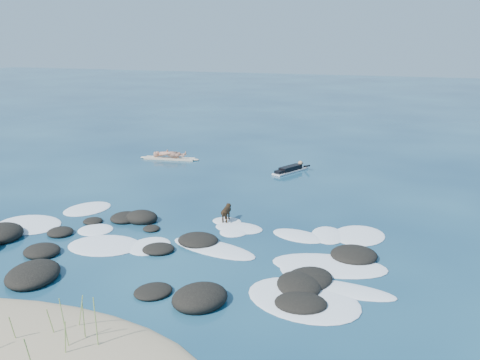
% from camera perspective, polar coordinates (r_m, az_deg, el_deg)
% --- Properties ---
extents(ground, '(160.00, 160.00, 0.00)m').
position_cam_1_polar(ground, '(19.19, -6.20, -5.33)').
color(ground, '#0A2642').
rests_on(ground, ground).
extents(sand_dune, '(9.00, 4.40, 0.60)m').
position_cam_1_polar(sand_dune, '(13.09, -22.79, -16.86)').
color(sand_dune, '#9E8966').
rests_on(sand_dune, ground).
extents(dune_grass, '(3.45, 2.07, 1.23)m').
position_cam_1_polar(dune_grass, '(12.60, -20.70, -14.72)').
color(dune_grass, '#80A04D').
rests_on(dune_grass, ground).
extents(reef_rocks, '(13.60, 7.09, 0.60)m').
position_cam_1_polar(reef_rocks, '(16.92, -10.99, -8.00)').
color(reef_rocks, black).
rests_on(reef_rocks, ground).
extents(breaking_foam, '(14.54, 7.93, 0.12)m').
position_cam_1_polar(breaking_foam, '(17.47, -1.91, -7.32)').
color(breaking_foam, white).
rests_on(breaking_foam, ground).
extents(standing_surfer_rig, '(3.42, 1.02, 1.95)m').
position_cam_1_polar(standing_surfer_rig, '(29.98, -7.57, 3.62)').
color(standing_surfer_rig, beige).
rests_on(standing_surfer_rig, ground).
extents(paddling_surfer_rig, '(1.60, 2.47, 0.44)m').
position_cam_1_polar(paddling_surfer_rig, '(27.20, 5.45, 1.17)').
color(paddling_surfer_rig, silver).
rests_on(paddling_surfer_rig, ground).
extents(dog, '(0.33, 1.03, 0.65)m').
position_cam_1_polar(dog, '(19.76, -1.48, -3.31)').
color(dog, black).
rests_on(dog, ground).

